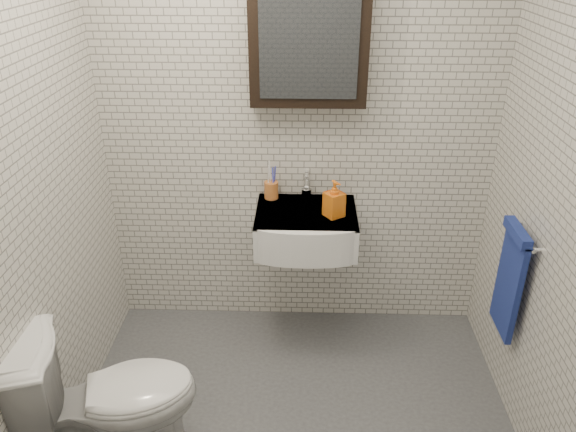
{
  "coord_description": "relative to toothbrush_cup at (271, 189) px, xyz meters",
  "views": [
    {
      "loc": [
        0.04,
        -1.97,
        2.22
      ],
      "look_at": [
        -0.04,
        0.45,
        0.98
      ],
      "focal_mm": 35.0,
      "sensor_mm": 36.0,
      "label": 1
    }
  ],
  "objects": [
    {
      "name": "room_shell",
      "position": [
        0.15,
        -0.94,
        0.56
      ],
      "size": [
        2.22,
        2.02,
        2.51
      ],
      "color": "silver",
      "rests_on": "ground"
    },
    {
      "name": "toothbrush_cup",
      "position": [
        0.0,
        0.0,
        0.0
      ],
      "size": [
        0.09,
        0.09,
        0.22
      ],
      "rotation": [
        0.0,
        0.0,
        0.11
      ],
      "color": "#C96F32",
      "rests_on": "washbasin"
    },
    {
      "name": "washbasin",
      "position": [
        0.2,
        -0.21,
        -0.15
      ],
      "size": [
        0.55,
        0.5,
        0.2
      ],
      "color": "white",
      "rests_on": "room_shell"
    },
    {
      "name": "towel_rail",
      "position": [
        1.19,
        -0.59,
        -0.18
      ],
      "size": [
        0.09,
        0.3,
        0.58
      ],
      "color": "silver",
      "rests_on": "room_shell"
    },
    {
      "name": "faucet",
      "position": [
        0.2,
        -0.01,
        0.01
      ],
      "size": [
        0.06,
        0.2,
        0.15
      ],
      "color": "silver",
      "rests_on": "washbasin"
    },
    {
      "name": "mirror_cabinet",
      "position": [
        0.2,
        -0.01,
        0.79
      ],
      "size": [
        0.6,
        0.15,
        0.6
      ],
      "color": "black",
      "rests_on": "room_shell"
    },
    {
      "name": "soap_bottle",
      "position": [
        0.35,
        -0.22,
        0.05
      ],
      "size": [
        0.13,
        0.13,
        0.2
      ],
      "primitive_type": "imported",
      "rotation": [
        0.0,
        0.0,
        0.6
      ],
      "color": "orange",
      "rests_on": "washbasin"
    },
    {
      "name": "toilet",
      "position": [
        -0.65,
        -1.1,
        -0.53
      ],
      "size": [
        0.83,
        0.62,
        0.76
      ],
      "primitive_type": "imported",
      "rotation": [
        0.0,
        0.0,
        1.87
      ],
      "color": "white",
      "rests_on": "ground"
    }
  ]
}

